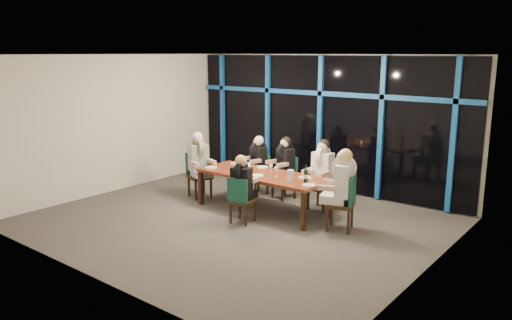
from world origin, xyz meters
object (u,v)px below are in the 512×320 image
(dining_table, at_px, (262,177))
(diner_near_mid, at_px, (242,178))
(chair_far_mid, at_px, (287,175))
(chair_end_left, at_px, (198,172))
(chair_near_mid, at_px, (240,198))
(diner_far_right, at_px, (322,164))
(diner_end_right, at_px, (341,178))
(diner_end_left, at_px, (199,155))
(diner_far_mid, at_px, (284,159))
(water_pitcher, at_px, (291,176))
(wine_bottle, at_px, (306,176))
(chair_far_right, at_px, (323,182))
(diner_far_left, at_px, (257,156))
(chair_far_left, at_px, (260,172))
(chair_end_right, at_px, (345,200))

(dining_table, height_order, diner_near_mid, diner_near_mid)
(chair_far_mid, relative_size, chair_end_left, 0.95)
(chair_near_mid, bearing_deg, diner_near_mid, -90.00)
(diner_far_right, xyz_separation_m, diner_end_right, (0.86, -0.79, 0.03))
(dining_table, height_order, diner_end_left, diner_end_left)
(chair_far_mid, xyz_separation_m, diner_far_mid, (-0.02, -0.07, 0.36))
(diner_far_mid, bearing_deg, water_pitcher, -34.17)
(chair_end_left, distance_m, water_pitcher, 2.50)
(dining_table, height_order, diner_far_right, diner_far_right)
(diner_far_right, xyz_separation_m, wine_bottle, (0.18, -0.85, -0.04))
(chair_far_right, height_order, chair_end_left, same)
(chair_near_mid, xyz_separation_m, diner_far_right, (0.71, 1.62, 0.43))
(diner_far_left, xyz_separation_m, diner_end_left, (-0.82, -0.95, 0.07))
(diner_end_left, height_order, wine_bottle, diner_end_left)
(diner_far_left, bearing_deg, chair_far_mid, 27.40)
(chair_far_left, distance_m, chair_far_right, 1.66)
(chair_far_right, bearing_deg, dining_table, -132.98)
(dining_table, xyz_separation_m, chair_end_right, (1.80, 0.01, -0.13))
(dining_table, height_order, diner_end_right, diner_end_right)
(chair_end_left, distance_m, diner_far_mid, 1.87)
(chair_near_mid, height_order, diner_far_mid, diner_far_mid)
(diner_far_mid, bearing_deg, chair_end_left, -130.99)
(chair_far_right, bearing_deg, diner_far_right, -90.00)
(diner_far_left, bearing_deg, chair_far_left, 90.00)
(diner_far_left, bearing_deg, wine_bottle, -12.70)
(chair_end_right, height_order, diner_far_left, diner_far_left)
(wine_bottle, height_order, water_pitcher, wine_bottle)
(chair_end_left, distance_m, diner_far_right, 2.72)
(chair_far_right, distance_m, chair_end_right, 1.27)
(chair_near_mid, distance_m, diner_end_right, 1.83)
(chair_far_mid, relative_size, wine_bottle, 2.78)
(chair_end_right, bearing_deg, chair_end_left, -107.29)
(dining_table, xyz_separation_m, chair_far_mid, (-0.14, 1.03, -0.18))
(chair_far_mid, distance_m, diner_end_left, 1.90)
(diner_far_mid, bearing_deg, diner_far_left, -156.77)
(diner_far_mid, distance_m, wine_bottle, 1.58)
(chair_end_left, xyz_separation_m, wine_bottle, (2.75, -0.03, 0.34))
(diner_far_mid, height_order, diner_end_left, diner_end_left)
(chair_far_left, bearing_deg, diner_near_mid, -46.98)
(chair_near_mid, bearing_deg, water_pitcher, -141.88)
(dining_table, relative_size, chair_end_right, 2.64)
(dining_table, distance_m, diner_far_left, 1.20)
(chair_end_right, distance_m, diner_near_mid, 1.86)
(chair_far_left, height_order, chair_near_mid, chair_far_left)
(diner_end_right, bearing_deg, diner_near_mid, -82.83)
(dining_table, distance_m, chair_far_right, 1.22)
(diner_far_right, bearing_deg, chair_end_left, -160.18)
(diner_end_right, distance_m, wine_bottle, 0.69)
(chair_far_mid, bearing_deg, diner_near_mid, -65.19)
(diner_near_mid, height_order, water_pitcher, diner_near_mid)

